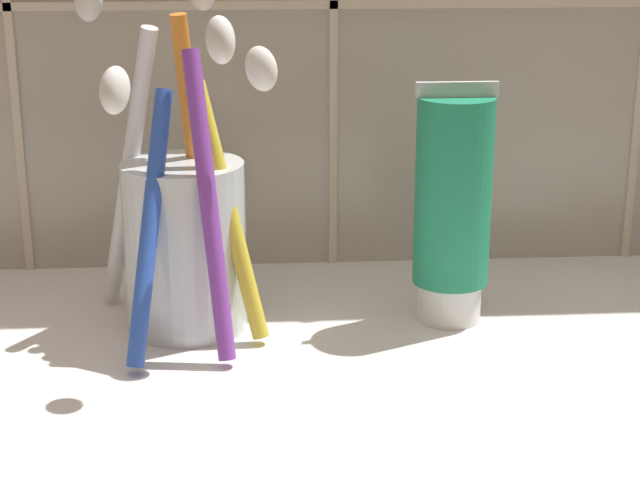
{
  "coord_description": "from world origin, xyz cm",
  "views": [
    {
      "loc": [
        -3.32,
        -46.25,
        24.49
      ],
      "look_at": [
        0.07,
        3.37,
        8.41
      ],
      "focal_mm": 60.0,
      "sensor_mm": 36.0,
      "label": 1
    }
  ],
  "objects": [
    {
      "name": "toothbrush_cup",
      "position": [
        -6.83,
        8.21,
        7.56
      ],
      "size": [
        11.55,
        13.02,
        19.03
      ],
      "color": "silver",
      "rests_on": "sink_counter"
    },
    {
      "name": "toothpaste_tube",
      "position": [
        7.58,
        8.41,
        8.54
      ],
      "size": [
        4.34,
        4.14,
        13.26
      ],
      "color": "white",
      "rests_on": "sink_counter"
    },
    {
      "name": "sink_counter",
      "position": [
        0.0,
        0.0,
        1.0
      ],
      "size": [
        76.62,
        37.94,
        2.0
      ],
      "primitive_type": "cube",
      "color": "white",
      "rests_on": "ground"
    }
  ]
}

